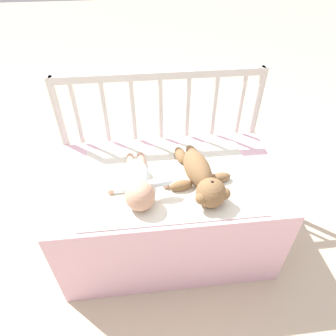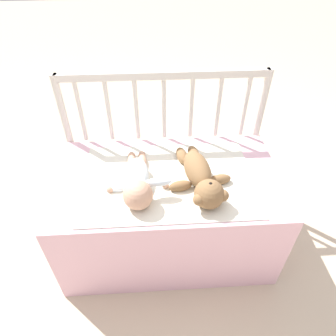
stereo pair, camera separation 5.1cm
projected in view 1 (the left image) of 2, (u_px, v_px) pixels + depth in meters
The scene contains 6 objects.
ground_plane at pixel (168, 240), 1.72m from camera, with size 12.00×12.00×0.00m, color #C6B293.
crib_mattress at pixel (168, 211), 1.56m from camera, with size 1.06×0.61×0.50m.
crib_rail at pixel (161, 121), 1.57m from camera, with size 1.06×0.04×0.87m.
blanket at pixel (169, 180), 1.38m from camera, with size 0.78×0.52×0.01m.
teddy_bear at pixel (201, 176), 1.32m from camera, with size 0.29×0.44×0.13m.
baby at pixel (138, 183), 1.30m from camera, with size 0.29×0.40×0.13m.
Camera 1 is at (-0.11, -1.02, 1.45)m, focal length 32.00 mm.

